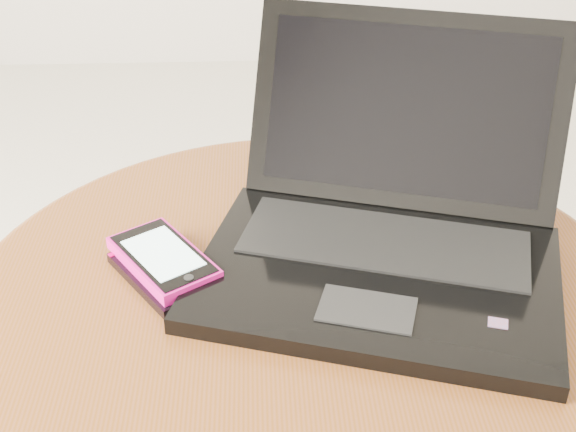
{
  "coord_description": "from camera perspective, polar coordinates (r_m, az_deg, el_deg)",
  "views": [
    {
      "loc": [
        -0.03,
        -0.67,
        1.03
      ],
      "look_at": [
        0.0,
        -0.02,
        0.61
      ],
      "focal_mm": 48.32,
      "sensor_mm": 36.0,
      "label": 1
    }
  ],
  "objects": [
    {
      "name": "table",
      "position": [
        0.85,
        1.0,
        -11.84
      ],
      "size": [
        0.7,
        0.7,
        0.55
      ],
      "color": "#4C2513",
      "rests_on": "ground"
    },
    {
      "name": "laptop",
      "position": [
        0.8,
        7.21,
        -0.67
      ],
      "size": [
        0.43,
        0.42,
        0.22
      ],
      "color": "black",
      "rests_on": "table"
    },
    {
      "name": "phone_black",
      "position": [
        0.79,
        -9.29,
        -4.23
      ],
      "size": [
        0.12,
        0.13,
        0.01
      ],
      "color": "black",
      "rests_on": "table"
    },
    {
      "name": "phone_pink",
      "position": [
        0.79,
        -9.16,
        -3.12
      ],
      "size": [
        0.12,
        0.14,
        0.02
      ],
      "color": "#DB128A",
      "rests_on": "phone_black"
    }
  ]
}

